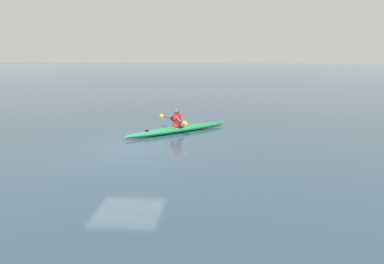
# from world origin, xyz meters

# --- Properties ---
(ground_plane) EXTENTS (160.00, 160.00, 0.00)m
(ground_plane) POSITION_xyz_m (0.00, 0.00, 0.00)
(ground_plane) COLOR #283D4C
(kayak) EXTENTS (4.22, 3.57, 0.29)m
(kayak) POSITION_xyz_m (-1.57, -2.71, 0.15)
(kayak) COLOR #19723F
(kayak) RESTS_ON ground
(kayaker) EXTENTS (1.50, 1.83, 0.75)m
(kayaker) POSITION_xyz_m (-1.51, -2.66, 0.60)
(kayaker) COLOR red
(kayaker) RESTS_ON kayak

